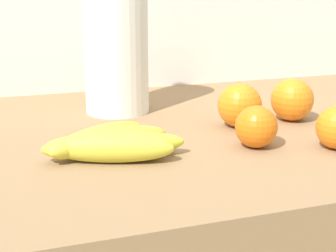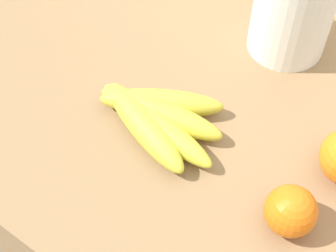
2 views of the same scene
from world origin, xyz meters
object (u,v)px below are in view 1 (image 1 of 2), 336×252
(orange_far_right, at_px, (292,100))
(paper_towel_roll, at_px, (116,39))
(orange_right, at_px, (256,127))
(orange_back_left, at_px, (240,105))
(banana_bunch, at_px, (108,144))

(orange_far_right, xyz_separation_m, paper_towel_roll, (-0.29, 0.17, 0.11))
(orange_right, distance_m, orange_back_left, 0.12)
(orange_back_left, relative_size, paper_towel_roll, 0.25)
(banana_bunch, height_order, orange_back_left, orange_back_left)
(banana_bunch, height_order, orange_far_right, orange_far_right)
(banana_bunch, distance_m, orange_right, 0.23)
(orange_right, height_order, orange_far_right, orange_far_right)
(orange_back_left, bearing_deg, orange_right, -103.38)
(orange_right, height_order, paper_towel_roll, paper_towel_roll)
(banana_bunch, relative_size, paper_towel_roll, 0.67)
(orange_far_right, bearing_deg, paper_towel_roll, 150.07)
(banana_bunch, relative_size, orange_back_left, 2.71)
(banana_bunch, distance_m, orange_far_right, 0.38)
(banana_bunch, relative_size, orange_far_right, 2.70)
(orange_right, bearing_deg, orange_far_right, 40.89)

